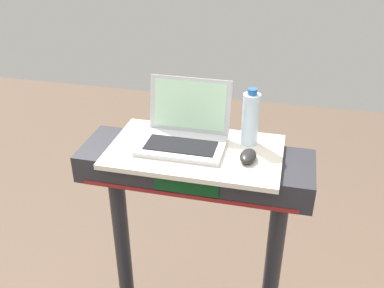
# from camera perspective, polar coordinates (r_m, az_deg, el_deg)

# --- Properties ---
(desk_board) EXTENTS (0.66, 0.39, 0.02)m
(desk_board) POSITION_cam_1_polar(r_m,az_deg,el_deg) (1.66, 0.40, -0.99)
(desk_board) COLOR beige
(desk_board) RESTS_ON treadmill_base
(laptop) EXTENTS (0.32, 0.26, 0.23)m
(laptop) POSITION_cam_1_polar(r_m,az_deg,el_deg) (1.68, -0.98, 1.60)
(laptop) COLOR #B7B7BC
(laptop) RESTS_ON desk_board
(computer_mouse) EXTENTS (0.07, 0.10, 0.03)m
(computer_mouse) POSITION_cam_1_polar(r_m,az_deg,el_deg) (1.59, 7.35, -1.59)
(computer_mouse) COLOR black
(computer_mouse) RESTS_ON desk_board
(water_bottle) EXTENTS (0.07, 0.07, 0.23)m
(water_bottle) POSITION_cam_1_polar(r_m,az_deg,el_deg) (1.66, 7.66, 3.32)
(water_bottle) COLOR silver
(water_bottle) RESTS_ON desk_board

